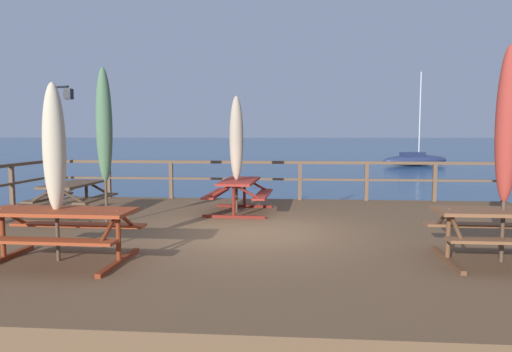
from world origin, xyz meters
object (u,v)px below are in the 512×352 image
picnic_table_front_left (239,189)px  picnic_table_back_right (59,224)px  patio_umbrella_short_mid (236,139)px  lamp_post_hooked (60,124)px  patio_umbrella_short_front (54,148)px  sailboat_distant (415,160)px  patio_umbrella_tall_mid_left (104,126)px  picnic_table_mid_left (503,225)px  patio_umbrella_tall_front (507,126)px  picnic_table_mid_right (72,193)px

picnic_table_front_left → picnic_table_back_right: size_ratio=0.91×
picnic_table_front_left → picnic_table_back_right: same height
patio_umbrella_short_mid → lamp_post_hooked: lamp_post_hooked is taller
patio_umbrella_short_front → picnic_table_front_left: bearing=64.4°
picnic_table_back_right → sailboat_distant: bearing=68.4°
picnic_table_front_left → patio_umbrella_tall_mid_left: 3.39m
patio_umbrella_tall_mid_left → picnic_table_mid_left: bearing=-18.2°
patio_umbrella_short_front → sailboat_distant: 36.22m
patio_umbrella_short_mid → patio_umbrella_tall_mid_left: bearing=-144.5°
picnic_table_front_left → picnic_table_mid_left: size_ratio=1.04×
patio_umbrella_tall_front → patio_umbrella_tall_mid_left: (-6.78, 2.17, 0.04)m
picnic_table_front_left → picnic_table_back_right: 4.96m
picnic_table_mid_left → patio_umbrella_tall_mid_left: bearing=161.8°
picnic_table_mid_left → patio_umbrella_tall_mid_left: size_ratio=0.59×
picnic_table_front_left → patio_umbrella_short_front: (-2.13, -4.44, 1.08)m
picnic_table_mid_left → patio_umbrella_short_front: size_ratio=0.73×
picnic_table_mid_left → lamp_post_hooked: lamp_post_hooked is taller
picnic_table_back_right → patio_umbrella_short_front: 1.08m
picnic_table_front_left → patio_umbrella_short_mid: size_ratio=0.72×
picnic_table_mid_right → patio_umbrella_short_mid: patio_umbrella_short_mid is taller
patio_umbrella_short_front → patio_umbrella_short_mid: bearing=64.7°
patio_umbrella_tall_mid_left → patio_umbrella_short_mid: bearing=35.5°
patio_umbrella_short_front → picnic_table_mid_right: bearing=112.9°
picnic_table_front_left → patio_umbrella_tall_front: 6.00m
patio_umbrella_tall_front → lamp_post_hooked: (-9.45, 5.57, 0.15)m
patio_umbrella_tall_front → patio_umbrella_tall_mid_left: patio_umbrella_tall_mid_left is taller
lamp_post_hooked → picnic_table_mid_right: bearing=-58.8°
picnic_table_mid_right → patio_umbrella_short_mid: (3.52, 0.95, 1.18)m
picnic_table_mid_right → patio_umbrella_tall_front: size_ratio=0.55×
picnic_table_back_right → lamp_post_hooked: size_ratio=0.67×
picnic_table_mid_left → patio_umbrella_short_mid: 5.98m
patio_umbrella_short_mid → sailboat_distant: sailboat_distant is taller
patio_umbrella_tall_front → patio_umbrella_tall_mid_left: bearing=162.2°
picnic_table_back_right → patio_umbrella_short_mid: (2.00, 4.46, 1.16)m
picnic_table_front_left → patio_umbrella_short_mid: patio_umbrella_short_mid is taller
picnic_table_mid_right → sailboat_distant: (14.85, 30.15, -0.85)m
picnic_table_mid_left → patio_umbrella_short_mid: patio_umbrella_short_mid is taller
picnic_table_front_left → picnic_table_mid_left: 5.85m
patio_umbrella_tall_front → picnic_table_mid_left: bearing=-110.1°
patio_umbrella_tall_front → sailboat_distant: 33.91m
picnic_table_mid_right → patio_umbrella_short_front: (1.45, -3.44, 1.09)m
patio_umbrella_short_front → sailboat_distant: size_ratio=0.33×
picnic_table_front_left → patio_umbrella_short_mid: bearing=-140.1°
patio_umbrella_tall_mid_left → patio_umbrella_short_front: bearing=-82.2°
patio_umbrella_short_front → patio_umbrella_tall_front: 6.45m
picnic_table_mid_left → picnic_table_mid_right: 8.41m
patio_umbrella_tall_mid_left → picnic_table_front_left: bearing=35.6°
patio_umbrella_tall_mid_left → lamp_post_hooked: lamp_post_hooked is taller
picnic_table_back_right → patio_umbrella_short_front: patio_umbrella_short_front is taller
lamp_post_hooked → patio_umbrella_tall_front: bearing=-30.5°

